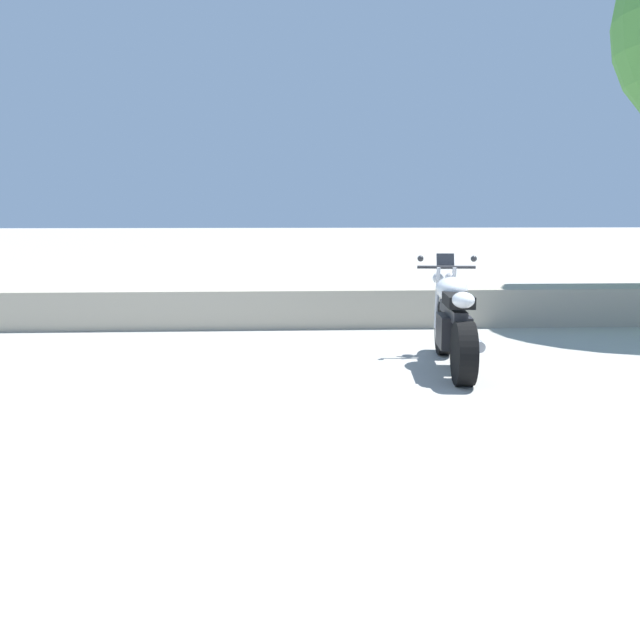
{
  "coord_description": "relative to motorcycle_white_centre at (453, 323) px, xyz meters",
  "views": [
    {
      "loc": [
        1.4,
        -5.22,
        1.68
      ],
      "look_at": [
        1.73,
        1.2,
        0.65
      ],
      "focal_mm": 38.82,
      "sensor_mm": 36.0,
      "label": 1
    }
  ],
  "objects": [
    {
      "name": "stone_wall",
      "position": [
        -3.19,
        2.85,
        -0.21
      ],
      "size": [
        36.0,
        0.8,
        0.55
      ],
      "primitive_type": "cube",
      "color": "#A89E89",
      "rests_on": "ground"
    },
    {
      "name": "ground_plane",
      "position": [
        -3.19,
        -1.95,
        -0.49
      ],
      "size": [
        120.0,
        120.0,
        0.0
      ],
      "primitive_type": "plane",
      "color": "#A3A099"
    },
    {
      "name": "motorcycle_white_centre",
      "position": [
        0.0,
        0.0,
        0.0
      ],
      "size": [
        0.67,
        2.07,
        1.18
      ],
      "color": "black",
      "rests_on": "ground"
    }
  ]
}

